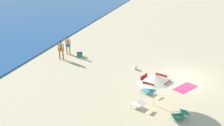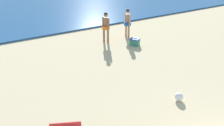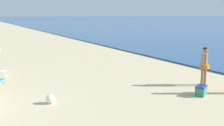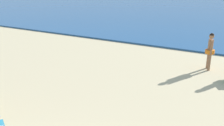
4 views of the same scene
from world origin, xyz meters
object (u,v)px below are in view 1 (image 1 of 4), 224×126
at_px(person_standing_near_shore, 68,44).
at_px(person_standing_beside, 61,49).
at_px(beach_towel, 185,88).
at_px(lounge_chair_under_umbrella, 149,90).
at_px(beach_umbrella_striped_main, 155,79).
at_px(lounge_chair_beside_umbrella, 180,115).
at_px(beach_ball, 136,68).
at_px(lounge_chair_facing_sea, 139,104).
at_px(cooler_box, 80,54).

height_order(person_standing_near_shore, person_standing_beside, person_standing_beside).
relative_size(person_standing_near_shore, beach_towel, 0.95).
bearing_deg(lounge_chair_under_umbrella, beach_umbrella_striped_main, -159.37).
height_order(person_standing_near_shore, beach_towel, person_standing_near_shore).
relative_size(lounge_chair_beside_umbrella, person_standing_beside, 0.57).
bearing_deg(beach_umbrella_striped_main, lounge_chair_under_umbrella, 20.63).
bearing_deg(lounge_chair_beside_umbrella, beach_umbrella_striped_main, 54.33).
bearing_deg(beach_ball, beach_towel, -120.99).
bearing_deg(beach_towel, beach_ball, 59.01).
bearing_deg(beach_ball, person_standing_beside, 85.08).
relative_size(beach_umbrella_striped_main, lounge_chair_under_umbrella, 2.89).
xyz_separation_m(lounge_chair_facing_sea, person_standing_beside, (6.43, 8.09, 0.72)).
bearing_deg(lounge_chair_beside_umbrella, person_standing_beside, 56.30).
relative_size(beach_umbrella_striped_main, beach_towel, 1.66).
distance_m(lounge_chair_facing_sea, person_standing_near_shore, 11.31).
distance_m(lounge_chair_beside_umbrella, cooler_box, 12.29).
distance_m(lounge_chair_beside_umbrella, lounge_chair_facing_sea, 2.46).
bearing_deg(lounge_chair_beside_umbrella, person_standing_near_shore, 51.18).
bearing_deg(beach_ball, cooler_box, 72.76).
distance_m(beach_ball, beach_towel, 4.57).
bearing_deg(lounge_chair_under_umbrella, beach_towel, -55.72).
distance_m(lounge_chair_under_umbrella, person_standing_near_shore, 10.30).
distance_m(lounge_chair_facing_sea, beach_towel, 4.37).
bearing_deg(beach_towel, beach_umbrella_striped_main, 148.42).
bearing_deg(person_standing_near_shore, lounge_chair_beside_umbrella, -128.82).
xyz_separation_m(person_standing_near_shore, cooler_box, (-0.32, -1.26, -0.79)).
relative_size(beach_umbrella_striped_main, lounge_chair_facing_sea, 3.03).
xyz_separation_m(person_standing_near_shore, person_standing_beside, (-1.44, 0.00, 0.01)).
bearing_deg(person_standing_beside, lounge_chair_under_umbrella, -118.23).
bearing_deg(lounge_chair_facing_sea, beach_umbrella_striped_main, -54.14).
height_order(lounge_chair_under_umbrella, lounge_chair_facing_sea, lounge_chair_under_umbrella).
bearing_deg(lounge_chair_under_umbrella, lounge_chair_facing_sea, 171.24).
distance_m(lounge_chair_beside_umbrella, beach_towel, 4.07).
bearing_deg(lounge_chair_facing_sea, cooler_box, 42.08).
height_order(person_standing_beside, cooler_box, person_standing_beside).
relative_size(cooler_box, beach_ball, 1.82).
bearing_deg(beach_umbrella_striped_main, person_standing_near_shore, 50.64).
bearing_deg(person_standing_near_shore, beach_umbrella_striped_main, -129.36).
bearing_deg(cooler_box, beach_towel, -113.31).
relative_size(lounge_chair_facing_sea, person_standing_beside, 0.57).
relative_size(lounge_chair_facing_sea, person_standing_near_shore, 0.58).
relative_size(lounge_chair_beside_umbrella, beach_ball, 2.97).
distance_m(lounge_chair_beside_umbrella, person_standing_near_shore, 13.47).
height_order(person_standing_beside, beach_ball, person_standing_beside).
distance_m(person_standing_near_shore, cooler_box, 1.52).
bearing_deg(beach_umbrella_striped_main, person_standing_beside, 56.66).
bearing_deg(lounge_chair_facing_sea, lounge_chair_beside_umbrella, -103.15).
bearing_deg(beach_umbrella_striped_main, cooler_box, 47.56).
bearing_deg(cooler_box, lounge_chair_under_umbrella, -128.32).
xyz_separation_m(person_standing_near_shore, beach_towel, (-4.38, -10.68, -0.99)).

